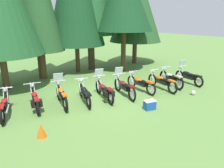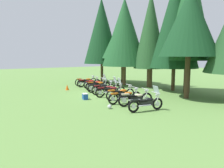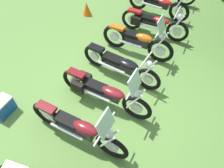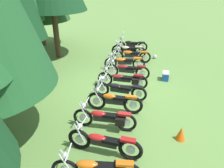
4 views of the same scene
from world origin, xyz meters
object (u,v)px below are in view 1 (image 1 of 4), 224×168
(motorcycle_7, at_px, (141,83))
(motorcycle_10, at_px, (188,76))
(motorcycle_8, at_px, (162,82))
(motorcycle_9, at_px, (171,78))
(motorcycle_5, at_px, (104,90))
(pine_tree_7, at_px, (136,5))
(motorcycle_4, at_px, (85,93))
(traffic_cone, at_px, (41,131))
(motorcycle_3, at_px, (62,95))
(picnic_cooler, at_px, (150,105))
(motorcycle_6, at_px, (124,87))
(dropped_helmet, at_px, (193,93))
(motorcycle_2, at_px, (35,99))
(motorcycle_1, at_px, (4,106))

(motorcycle_7, relative_size, motorcycle_10, 1.05)
(motorcycle_8, xyz_separation_m, motorcycle_9, (0.90, 0.09, 0.02))
(motorcycle_5, height_order, pine_tree_7, pine_tree_7)
(pine_tree_7, bearing_deg, motorcycle_8, -120.35)
(motorcycle_4, height_order, traffic_cone, motorcycle_4)
(motorcycle_9, height_order, motorcycle_10, motorcycle_10)
(motorcycle_3, height_order, pine_tree_7, pine_tree_7)
(motorcycle_7, xyz_separation_m, picnic_cooler, (-1.39, -2.02, -0.25))
(motorcycle_5, relative_size, motorcycle_6, 1.02)
(motorcycle_6, xyz_separation_m, motorcycle_10, (4.48, -0.66, -0.02))
(traffic_cone, xyz_separation_m, dropped_helmet, (7.73, -0.60, -0.11))
(pine_tree_7, distance_m, picnic_cooler, 11.04)
(picnic_cooler, distance_m, dropped_helmet, 3.17)
(traffic_cone, bearing_deg, pine_tree_7, 34.08)
(motorcycle_4, bearing_deg, picnic_cooler, -125.22)
(motorcycle_4, xyz_separation_m, motorcycle_6, (2.05, -0.42, 0.04))
(motorcycle_7, bearing_deg, motorcycle_8, -109.44)
(motorcycle_2, xyz_separation_m, motorcycle_8, (6.49, -1.46, 0.01))
(motorcycle_3, relative_size, motorcycle_5, 0.93)
(motorcycle_2, height_order, motorcycle_10, motorcycle_10)
(motorcycle_2, relative_size, motorcycle_4, 0.98)
(motorcycle_9, bearing_deg, traffic_cone, 113.04)
(motorcycle_3, height_order, motorcycle_8, motorcycle_3)
(motorcycle_6, xyz_separation_m, motorcycle_8, (2.32, -0.46, -0.03))
(motorcycle_7, relative_size, picnic_cooler, 4.14)
(motorcycle_2, distance_m, dropped_helmet, 7.76)
(motorcycle_6, distance_m, dropped_helmet, 3.61)
(motorcycle_10, bearing_deg, motorcycle_2, 88.33)
(motorcycle_2, xyz_separation_m, motorcycle_3, (1.09, -0.30, 0.04))
(motorcycle_5, bearing_deg, motorcycle_6, -88.08)
(motorcycle_3, bearing_deg, motorcycle_5, -90.54)
(motorcycle_10, xyz_separation_m, pine_tree_7, (1.53, 6.50, 4.39))
(motorcycle_6, distance_m, motorcycle_10, 4.52)
(motorcycle_4, relative_size, motorcycle_7, 0.99)
(motorcycle_4, height_order, picnic_cooler, motorcycle_4)
(motorcycle_2, distance_m, motorcycle_9, 7.52)
(picnic_cooler, distance_m, traffic_cone, 4.60)
(motorcycle_3, distance_m, motorcycle_5, 2.07)
(motorcycle_1, distance_m, pine_tree_7, 13.13)
(motorcycle_4, distance_m, motorcycle_9, 5.33)
(motorcycle_2, bearing_deg, motorcycle_9, -88.98)
(motorcycle_9, bearing_deg, motorcycle_10, -88.14)
(motorcycle_9, relative_size, dropped_helmet, 8.74)
(pine_tree_7, bearing_deg, motorcycle_10, -103.22)
(motorcycle_10, bearing_deg, traffic_cone, 104.12)
(motorcycle_9, height_order, pine_tree_7, pine_tree_7)
(motorcycle_5, xyz_separation_m, traffic_cone, (-3.72, -1.68, -0.23))
(motorcycle_7, bearing_deg, motorcycle_6, 93.92)
(motorcycle_7, distance_m, motorcycle_8, 1.24)
(motorcycle_5, height_order, motorcycle_8, motorcycle_5)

